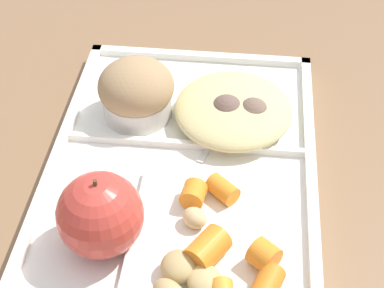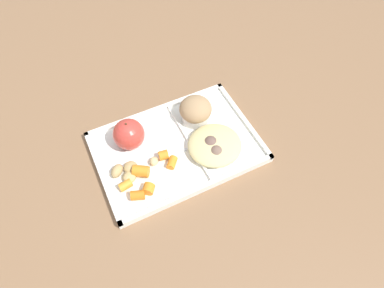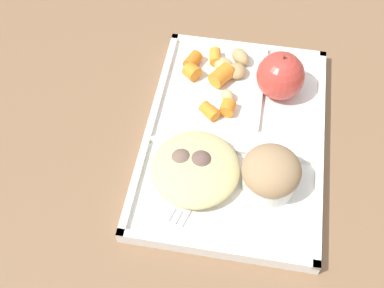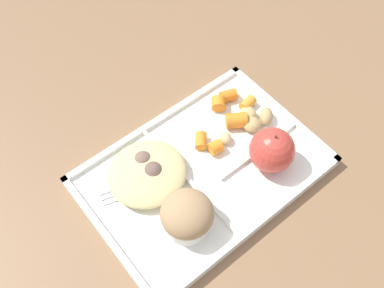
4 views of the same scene
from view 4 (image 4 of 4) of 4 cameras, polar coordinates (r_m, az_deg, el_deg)
The scene contains 18 objects.
ground at distance 0.77m, azimuth 1.37°, elevation -3.94°, with size 6.00×6.00×0.00m, color #846042.
lunch_tray at distance 0.76m, azimuth 1.41°, elevation -3.65°, with size 0.40×0.27×0.02m.
green_apple at distance 0.74m, azimuth 10.29°, elevation -0.79°, with size 0.08×0.08×0.08m.
bran_muffin at distance 0.69m, azimuth -0.64°, elevation -9.23°, with size 0.08×0.08×0.07m.
carrot_slice_near_corner at distance 0.77m, azimuth 3.05°, elevation -0.43°, with size 0.02×0.02×0.02m, color orange.
carrot_slice_diagonal at distance 0.78m, azimuth 1.15°, elevation 0.42°, with size 0.02×0.02×0.03m, color orange.
carrot_slice_small at distance 0.80m, azimuth 5.73°, elevation 3.05°, with size 0.03×0.03×0.04m, color orange.
carrot_slice_tilted at distance 0.83m, azimuth 7.22°, elevation 5.21°, with size 0.02×0.02×0.03m, color orange.
carrot_slice_back at distance 0.82m, azimuth 3.43°, elevation 5.24°, with size 0.03×0.03×0.02m, color orange.
carrot_slice_center at distance 0.84m, azimuth 4.71°, elevation 6.23°, with size 0.02×0.02×0.03m, color orange.
potato_chunk_corner at distance 0.82m, azimuth 9.55°, elevation 3.58°, with size 0.04×0.02×0.02m, color tan.
potato_chunk_small at distance 0.82m, azimuth 7.20°, elevation 3.90°, with size 0.03×0.03×0.02m, color tan.
potato_chunk_large at distance 0.78m, azimuth 4.36°, elevation 0.73°, with size 0.02×0.02×0.02m, color tan.
potato_chunk_wedge at distance 0.80m, azimuth 7.75°, elevation 2.52°, with size 0.03×0.03×0.02m, color tan.
egg_noodle_pile at distance 0.74m, azimuth -5.80°, elevation -3.80°, with size 0.13×0.13×0.03m, color #D6C684.
meatball_center at distance 0.74m, azimuth -5.00°, elevation -3.69°, with size 0.04×0.04×0.04m, color brown.
meatball_back at distance 0.75m, azimuth -6.30°, elevation -2.25°, with size 0.04×0.04×0.04m, color #755B4C.
plastic_fork at distance 0.75m, azimuth -7.01°, elevation -5.48°, with size 0.16×0.06×0.00m.
Camera 4 is at (0.25, 0.28, 0.67)m, focal length 41.27 mm.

